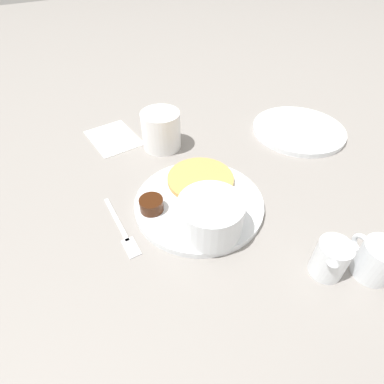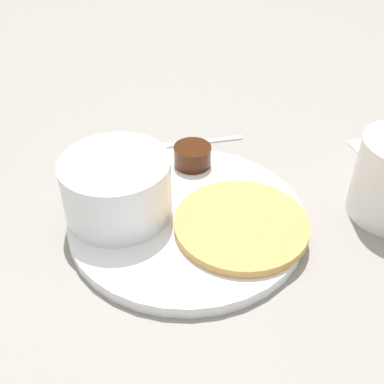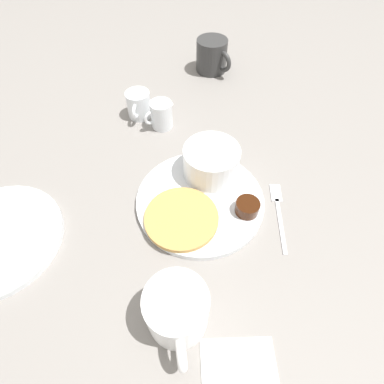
% 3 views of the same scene
% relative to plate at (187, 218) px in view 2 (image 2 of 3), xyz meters
% --- Properties ---
extents(ground_plane, '(4.00, 4.00, 0.00)m').
position_rel_plate_xyz_m(ground_plane, '(0.00, 0.00, -0.01)').
color(ground_plane, gray).
extents(plate, '(0.23, 0.23, 0.01)m').
position_rel_plate_xyz_m(plate, '(0.00, 0.00, 0.00)').
color(plate, white).
rests_on(plate, ground_plane).
extents(pancake_stack, '(0.13, 0.13, 0.01)m').
position_rel_plate_xyz_m(pancake_stack, '(0.05, -0.03, 0.01)').
color(pancake_stack, tan).
rests_on(pancake_stack, plate).
extents(bowl, '(0.10, 0.10, 0.06)m').
position_rel_plate_xyz_m(bowl, '(-0.06, 0.02, 0.04)').
color(bowl, white).
rests_on(bowl, plate).
extents(syrup_cup, '(0.04, 0.04, 0.02)m').
position_rel_plate_xyz_m(syrup_cup, '(0.03, 0.08, 0.02)').
color(syrup_cup, '#38190A').
rests_on(syrup_cup, plate).
extents(butter_ramekin, '(0.05, 0.05, 0.05)m').
position_rel_plate_xyz_m(butter_ramekin, '(-0.07, 0.04, 0.02)').
color(butter_ramekin, white).
rests_on(butter_ramekin, plate).
extents(fork, '(0.15, 0.02, 0.00)m').
position_rel_plate_xyz_m(fork, '(0.01, 0.14, -0.00)').
color(fork, silver).
rests_on(fork, ground_plane).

